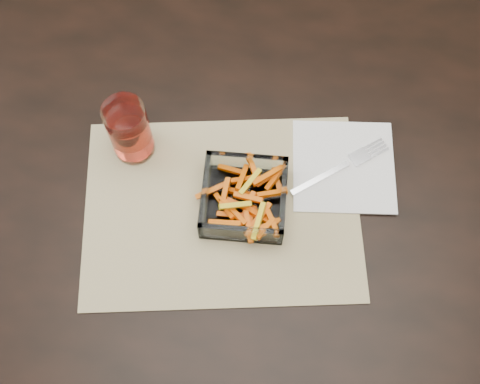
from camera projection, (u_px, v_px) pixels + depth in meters
The scene contains 6 objects.
dining_table at pixel (296, 201), 1.09m from camera, with size 1.60×0.90×0.75m.
placemat at pixel (222, 209), 0.99m from camera, with size 0.45×0.33×0.00m, color tan.
glass_bowl at pixel (244, 199), 0.97m from camera, with size 0.14×0.14×0.05m.
tumbler at pixel (130, 131), 0.98m from camera, with size 0.07×0.07×0.12m.
napkin at pixel (344, 166), 1.01m from camera, with size 0.17×0.17×0.00m, color white.
fork at pixel (343, 166), 1.01m from camera, with size 0.16×0.13×0.00m.
Camera 1 is at (-0.05, -0.42, 1.67)m, focal length 45.00 mm.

